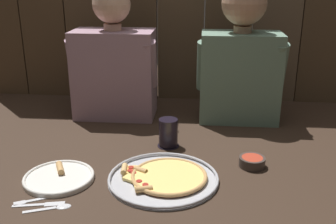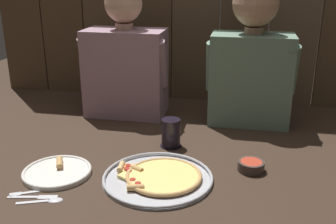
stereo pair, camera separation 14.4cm
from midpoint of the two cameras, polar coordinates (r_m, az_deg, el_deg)
name	(u,v)px [view 2 (the right image)]	position (r m, az deg, el deg)	size (l,w,h in m)	color
ground_plane	(163,169)	(1.42, 2.14, -8.24)	(3.20, 3.20, 0.00)	#332319
pizza_tray	(159,177)	(1.35, 1.76, -9.35)	(0.37, 0.37, 0.03)	#B2B2B7
dinner_plate	(57,172)	(1.42, -12.80, -8.39)	(0.24, 0.24, 0.03)	white
drinking_glass	(171,133)	(1.58, 3.04, -3.09)	(0.09, 0.09, 0.11)	black
dipping_bowl	(251,165)	(1.45, 14.64, -7.47)	(0.09, 0.09, 0.04)	#3D332D
table_fork	(29,192)	(1.33, -16.42, -11.04)	(0.12, 0.07, 0.01)	silver
table_knife	(33,197)	(1.31, -15.79, -11.69)	(0.16, 0.05, 0.01)	silver
table_spoon	(48,200)	(1.28, -13.72, -12.24)	(0.14, 0.07, 0.01)	silver
diner_left	(125,58)	(1.88, -3.95, 7.65)	(0.41, 0.22, 0.61)	gray
diner_right	(252,57)	(1.82, 14.19, 7.68)	(0.39, 0.21, 0.64)	slate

